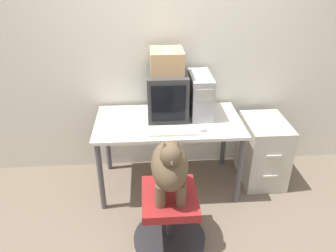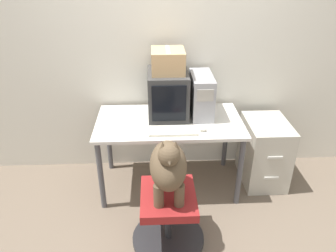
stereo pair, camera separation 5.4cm
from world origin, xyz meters
name	(u,v)px [view 1 (the left image)]	position (x,y,z in m)	size (l,w,h in m)	color
ground_plane	(171,208)	(0.00, 0.00, 0.00)	(12.00, 12.00, 0.00)	#6B5B4C
wall_back	(165,49)	(0.00, 0.80, 1.30)	(8.00, 0.05, 2.60)	silver
desk	(168,128)	(0.00, 0.37, 0.65)	(1.36, 0.73, 0.74)	silver
crt_monitor	(167,94)	(-0.01, 0.49, 0.95)	(0.37, 0.46, 0.43)	#383838
pc_tower	(200,95)	(0.31, 0.50, 0.93)	(0.20, 0.45, 0.39)	#99999E
keyboard	(173,131)	(0.02, 0.14, 0.75)	(0.42, 0.17, 0.03)	beige
computer_mouse	(203,129)	(0.29, 0.14, 0.76)	(0.06, 0.04, 0.04)	beige
office_chair	(169,218)	(-0.05, -0.38, 0.24)	(0.59, 0.59, 0.49)	#262628
dog	(170,166)	(-0.05, -0.40, 0.76)	(0.27, 0.46, 0.54)	brown
filing_cabinet	(263,151)	(0.97, 0.41, 0.33)	(0.40, 0.57, 0.66)	#B7B2A3
cardboard_box	(167,61)	(-0.01, 0.50, 1.27)	(0.29, 0.32, 0.21)	tan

